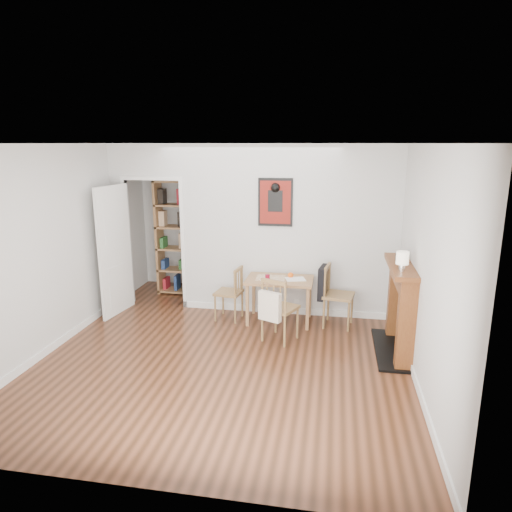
% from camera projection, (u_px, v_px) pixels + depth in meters
% --- Properties ---
extents(ground, '(5.20, 5.20, 0.00)m').
position_uv_depth(ground, '(231.00, 347.00, 6.00)').
color(ground, brown).
rests_on(ground, ground).
extents(room_shell, '(5.20, 5.20, 5.20)m').
position_uv_depth(room_shell, '(256.00, 231.00, 6.96)').
color(room_shell, '#BCBCBA').
rests_on(room_shell, ground).
extents(dining_table, '(0.98, 0.62, 0.67)m').
position_uv_depth(dining_table, '(280.00, 284.00, 6.73)').
color(dining_table, '#936844').
rests_on(dining_table, ground).
extents(chair_left, '(0.46, 0.46, 0.82)m').
position_uv_depth(chair_left, '(229.00, 293.00, 6.87)').
color(chair_left, olive).
rests_on(chair_left, ground).
extents(chair_right, '(0.58, 0.52, 0.91)m').
position_uv_depth(chair_right, '(337.00, 295.00, 6.59)').
color(chair_right, olive).
rests_on(chair_right, ground).
extents(chair_front, '(0.59, 0.62, 0.90)m').
position_uv_depth(chair_front, '(280.00, 308.00, 6.10)').
color(chair_front, olive).
rests_on(chair_front, ground).
extents(bookshelf, '(0.85, 0.34, 2.02)m').
position_uv_depth(bookshelf, '(181.00, 238.00, 7.96)').
color(bookshelf, '#936844').
rests_on(bookshelf, ground).
extents(fireplace, '(0.45, 1.25, 1.16)m').
position_uv_depth(fireplace, '(402.00, 306.00, 5.73)').
color(fireplace, brown).
rests_on(fireplace, ground).
extents(red_glass, '(0.07, 0.07, 0.09)m').
position_uv_depth(red_glass, '(267.00, 278.00, 6.62)').
color(red_glass, maroon).
rests_on(red_glass, dining_table).
extents(orange_fruit, '(0.08, 0.08, 0.08)m').
position_uv_depth(orange_fruit, '(291.00, 275.00, 6.75)').
color(orange_fruit, '#F4570C').
rests_on(orange_fruit, dining_table).
extents(placemat, '(0.44, 0.34, 0.00)m').
position_uv_depth(placemat, '(271.00, 278.00, 6.75)').
color(placemat, beige).
rests_on(placemat, dining_table).
extents(notebook, '(0.32, 0.27, 0.01)m').
position_uv_depth(notebook, '(295.00, 279.00, 6.67)').
color(notebook, white).
rests_on(notebook, dining_table).
extents(mantel_lamp, '(0.15, 0.15, 0.23)m').
position_uv_depth(mantel_lamp, '(402.00, 259.00, 5.27)').
color(mantel_lamp, silver).
rests_on(mantel_lamp, fireplace).
extents(ceramic_jar_a, '(0.09, 0.09, 0.11)m').
position_uv_depth(ceramic_jar_a, '(399.00, 258.00, 5.70)').
color(ceramic_jar_a, black).
rests_on(ceramic_jar_a, fireplace).
extents(ceramic_jar_b, '(0.09, 0.09, 0.11)m').
position_uv_depth(ceramic_jar_b, '(403.00, 255.00, 5.83)').
color(ceramic_jar_b, black).
rests_on(ceramic_jar_b, fireplace).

